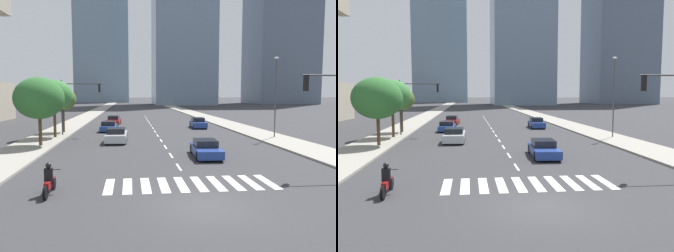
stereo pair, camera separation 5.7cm
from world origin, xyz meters
The scene contains 17 objects.
ground_plane centered at (0.00, 0.00, 0.00)m, with size 800.00×800.00×0.00m, color #333335.
sidewalk_east centered at (11.42, 30.00, 0.07)m, with size 4.00×260.00×0.15m, color gray.
sidewalk_west centered at (-11.42, 30.00, 0.07)m, with size 4.00×260.00×0.15m, color gray.
crosswalk_near centered at (0.00, 3.46, 0.00)m, with size 8.55×2.92×0.01m.
lane_divider_center centered at (0.00, 31.46, 0.00)m, with size 0.14×50.00×0.01m.
motorcycle_lead centered at (-6.64, 2.42, 0.58)m, with size 0.70×2.23×1.49m.
sedan_blue_0 centered at (-5.58, 28.48, 0.56)m, with size 1.96×4.49×1.21m.
sedan_blue_1 centered at (2.45, 10.75, 0.57)m, with size 2.03×4.71×1.22m.
sedan_silver_2 centered at (-4.29, 18.95, 0.62)m, with size 2.01×4.75×1.35m.
sedan_blue_3 centered at (6.07, 31.26, 0.62)m, with size 1.93×4.60×1.35m.
sedan_red_4 centered at (-5.39, 37.53, 0.60)m, with size 2.05×4.65×1.31m.
traffic_signal_far centered at (-8.65, 24.06, 4.16)m, with size 4.54×0.28×5.86m.
street_lamp_east centered at (11.72, 19.90, 4.80)m, with size 0.50×0.24×8.08m.
street_tree_nearest centered at (-10.62, 16.62, 4.17)m, with size 4.17×4.17×5.80m.
street_tree_second centered at (-10.62, 22.30, 4.39)m, with size 3.66×3.66×5.81m.
street_tree_third centered at (-10.62, 26.80, 3.91)m, with size 3.00×3.00×5.06m.
office_tower_center_skyline centered at (18.99, 128.55, 42.41)m, with size 24.17×27.64×92.36m.
Camera 2 is at (-2.93, -13.02, 4.55)m, focal length 36.08 mm.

